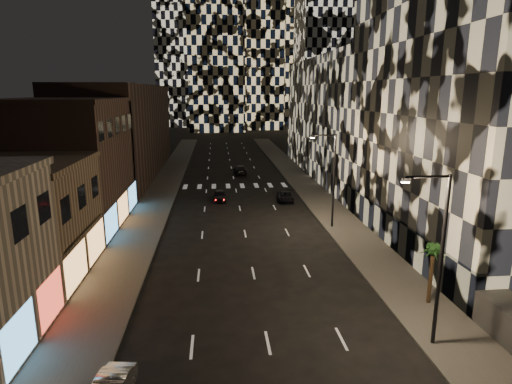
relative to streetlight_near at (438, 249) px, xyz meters
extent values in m
cube|color=#47443F|center=(-18.35, 40.00, -5.28)|extent=(4.00, 120.00, 0.15)
cube|color=#47443F|center=(1.65, 40.00, -5.28)|extent=(4.00, 120.00, 0.15)
cube|color=#4C4C47|center=(-16.25, 40.00, -5.28)|extent=(0.20, 120.00, 0.15)
cube|color=#4C4C47|center=(-0.45, 40.00, -5.28)|extent=(0.20, 120.00, 0.15)
cube|color=brown|center=(-25.35, 11.00, -1.35)|extent=(10.00, 10.00, 8.00)
cube|color=#452F27|center=(-25.35, 23.50, 0.65)|extent=(10.00, 15.00, 12.00)
cube|color=#452F27|center=(-25.35, 50.00, 1.65)|extent=(10.00, 40.00, 14.00)
cube|color=#232326|center=(11.65, 14.50, 5.65)|extent=(16.00, 25.00, 22.00)
cube|color=#383838|center=(3.95, 14.50, -3.85)|extent=(0.60, 25.00, 3.00)
cube|color=#232326|center=(11.65, 47.00, 3.65)|extent=(16.00, 40.00, 18.00)
cylinder|color=black|center=(0.25, 0.00, -0.70)|extent=(0.20, 0.20, 9.00)
cylinder|color=black|center=(-0.85, 0.00, 3.70)|extent=(2.20, 0.14, 0.14)
cube|color=black|center=(-1.95, 0.00, 3.58)|extent=(0.50, 0.25, 0.18)
cube|color=#FFEAB2|center=(-1.95, 0.00, 3.46)|extent=(0.35, 0.18, 0.06)
cylinder|color=black|center=(0.25, 20.00, -0.70)|extent=(0.20, 0.20, 9.00)
cylinder|color=black|center=(-0.85, 20.00, 3.70)|extent=(2.20, 0.14, 0.14)
cube|color=black|center=(-1.95, 20.00, 3.58)|extent=(0.50, 0.25, 0.18)
cube|color=#FFEAB2|center=(-1.95, 20.00, 3.46)|extent=(0.35, 0.18, 0.06)
imported|color=black|center=(-10.62, 31.73, -4.71)|extent=(1.53, 3.78, 1.29)
imported|color=black|center=(-7.07, 49.18, -4.67)|extent=(2.11, 4.78, 1.36)
imported|color=black|center=(-2.62, 30.77, -4.79)|extent=(2.21, 4.19, 1.12)
cylinder|color=#47331E|center=(2.15, 4.26, -3.54)|extent=(0.25, 0.25, 3.32)
sphere|color=#183F16|center=(2.15, 4.26, -1.73)|extent=(0.73, 0.73, 0.73)
cone|color=#183F16|center=(2.41, 4.27, -1.78)|extent=(1.45, 0.37, 0.88)
cone|color=#183F16|center=(2.30, 4.47, -1.78)|extent=(1.07, 1.34, 0.88)
cone|color=#183F16|center=(2.08, 4.51, -1.78)|extent=(0.68, 1.46, 0.88)
cone|color=#183F16|center=(1.91, 4.36, -1.78)|extent=(1.44, 0.82, 0.88)
cone|color=#183F16|center=(1.92, 4.13, -1.78)|extent=(1.40, 0.95, 0.88)
cone|color=#183F16|center=(2.10, 4.00, -1.78)|extent=(0.53, 1.47, 0.88)
cone|color=#183F16|center=(2.32, 4.06, -1.78)|extent=(1.17, 1.27, 0.88)
camera|label=1|loc=(-10.85, -19.11, 7.64)|focal=30.00mm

